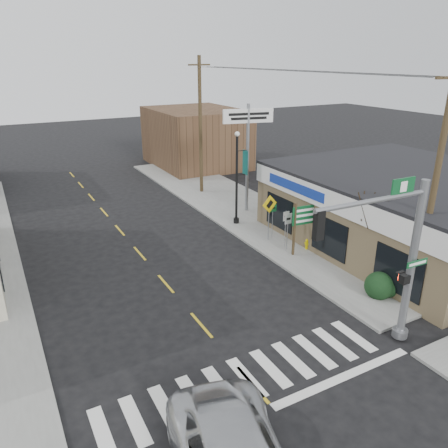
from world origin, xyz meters
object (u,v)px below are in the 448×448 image
guide_sign (305,220)px  fire_hydrant (307,244)px  dance_center_sign (248,132)px  traffic_signal_pole (400,250)px  utility_pole_near (434,187)px  bare_tree (375,200)px  lamp_post (238,171)px  utility_pole_far (200,125)px

guide_sign → fire_hydrant: 1.67m
dance_center_sign → guide_sign: bearing=-84.8°
traffic_signal_pole → utility_pole_near: utility_pole_near is taller
traffic_signal_pole → bare_tree: (3.43, 4.39, 0.07)m
guide_sign → dance_center_sign: (0.95, 7.69, 3.58)m
traffic_signal_pole → dance_center_sign: bearing=80.3°
lamp_post → guide_sign: bearing=-96.6°
utility_pole_near → utility_pole_far: bearing=101.4°
guide_sign → dance_center_sign: size_ratio=0.40×
traffic_signal_pole → bare_tree: traffic_signal_pole is taller
fire_hydrant → utility_pole_near: (0.96, -6.61, 4.90)m
lamp_post → fire_hydrant: bearing=-91.7°
traffic_signal_pole → fire_hydrant: 9.51m
guide_sign → fire_hydrant: guide_sign is taller
guide_sign → bare_tree: 4.35m
traffic_signal_pole → utility_pole_near: 4.38m
traffic_signal_pole → dance_center_sign: size_ratio=0.89×
guide_sign → utility_pole_far: bearing=94.7°
lamp_post → utility_pole_near: 12.50m
lamp_post → bare_tree: size_ratio=1.19×
fire_hydrant → lamp_post: size_ratio=0.10×
utility_pole_far → lamp_post: bearing=-101.3°
traffic_signal_pole → fire_hydrant: (2.84, 8.35, -3.56)m
fire_hydrant → dance_center_sign: size_ratio=0.08×
traffic_signal_pole → lamp_post: traffic_signal_pole is taller
bare_tree → utility_pole_far: (-0.88, 17.12, 1.36)m
guide_sign → fire_hydrant: size_ratio=4.88×
dance_center_sign → bare_tree: size_ratio=1.47×
utility_pole_far → guide_sign: bearing=-93.9°
dance_center_sign → bare_tree: 11.49m
guide_sign → utility_pole_near: size_ratio=0.29×
fire_hydrant → lamp_post: lamp_post is taller
dance_center_sign → utility_pole_far: 5.79m
fire_hydrant → guide_sign: bearing=-150.2°
lamp_post → utility_pole_near: utility_pole_near is taller
guide_sign → lamp_post: (-0.92, 5.80, 1.55)m
traffic_signal_pole → lamp_post: size_ratio=1.09×
traffic_signal_pole → lamp_post: bearing=86.2°
fire_hydrant → traffic_signal_pole: bearing=-108.8°
traffic_signal_pole → utility_pole_far: (2.54, 21.51, 1.43)m
lamp_post → utility_pole_near: bearing=-94.8°
dance_center_sign → utility_pole_near: (0.46, -14.04, -0.28)m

